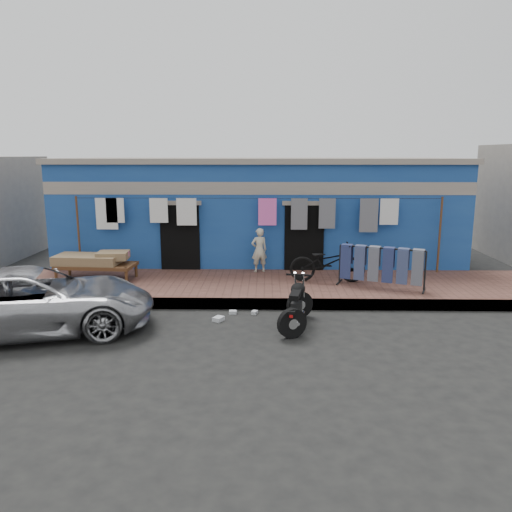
{
  "coord_description": "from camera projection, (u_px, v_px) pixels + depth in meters",
  "views": [
    {
      "loc": [
        0.24,
        -9.37,
        3.47
      ],
      "look_at": [
        0.0,
        2.0,
        1.15
      ],
      "focal_mm": 35.0,
      "sensor_mm": 36.0,
      "label": 1
    }
  ],
  "objects": [
    {
      "name": "bicycle",
      "position": [
        328.0,
        258.0,
        12.75
      ],
      "size": [
        1.93,
        0.75,
        1.23
      ],
      "primitive_type": "imported",
      "rotation": [
        0.0,
        0.0,
        1.53
      ],
      "color": "black",
      "rests_on": "sidewalk"
    },
    {
      "name": "clothesline",
      "position": [
        247.0,
        216.0,
        13.69
      ],
      "size": [
        10.06,
        0.06,
        2.1
      ],
      "color": "brown",
      "rests_on": "sidewalk"
    },
    {
      "name": "building",
      "position": [
        259.0,
        210.0,
        16.39
      ],
      "size": [
        12.2,
        5.2,
        3.36
      ],
      "color": "navy",
      "rests_on": "ground"
    },
    {
      "name": "seated_person",
      "position": [
        259.0,
        250.0,
        13.82
      ],
      "size": [
        0.51,
        0.42,
        1.24
      ],
      "primitive_type": "imported",
      "rotation": [
        0.0,
        0.0,
        3.46
      ],
      "color": "beige",
      "rests_on": "sidewalk"
    },
    {
      "name": "motorcycle",
      "position": [
        296.0,
        303.0,
        10.11
      ],
      "size": [
        1.12,
        1.77,
        1.01
      ],
      "primitive_type": null,
      "rotation": [
        0.0,
        0.0,
        -0.18
      ],
      "color": "black",
      "rests_on": "ground"
    },
    {
      "name": "litter_a",
      "position": [
        233.0,
        312.0,
        11.06
      ],
      "size": [
        0.17,
        0.14,
        0.07
      ],
      "primitive_type": "cube",
      "rotation": [
        0.0,
        0.0,
        0.04
      ],
      "color": "silver",
      "rests_on": "ground"
    },
    {
      "name": "sidewalk",
      "position": [
        257.0,
        287.0,
        12.79
      ],
      "size": [
        28.0,
        3.0,
        0.25
      ],
      "primitive_type": "cube",
      "color": "brown",
      "rests_on": "ground"
    },
    {
      "name": "litter_b",
      "position": [
        255.0,
        312.0,
        11.05
      ],
      "size": [
        0.15,
        0.18,
        0.07
      ],
      "primitive_type": "cube",
      "rotation": [
        0.0,
        0.0,
        1.22
      ],
      "color": "silver",
      "rests_on": "ground"
    },
    {
      "name": "jeans_rack",
      "position": [
        381.0,
        266.0,
        12.25
      ],
      "size": [
        2.48,
        1.95,
        1.04
      ],
      "primitive_type": null,
      "rotation": [
        0.0,
        0.0,
        -0.38
      ],
      "color": "black",
      "rests_on": "sidewalk"
    },
    {
      "name": "charpoy",
      "position": [
        97.0,
        266.0,
        13.02
      ],
      "size": [
        2.24,
        1.3,
        0.71
      ],
      "primitive_type": null,
      "rotation": [
        0.0,
        0.0,
        -0.07
      ],
      "color": "brown",
      "rests_on": "sidewalk"
    },
    {
      "name": "car",
      "position": [
        33.0,
        300.0,
        9.79
      ],
      "size": [
        5.14,
        3.38,
        1.33
      ],
      "primitive_type": "imported",
      "rotation": [
        0.0,
        0.0,
        1.85
      ],
      "color": "#B2B2B7",
      "rests_on": "ground"
    },
    {
      "name": "litter_c",
      "position": [
        218.0,
        319.0,
        10.58
      ],
      "size": [
        0.27,
        0.28,
        0.09
      ],
      "primitive_type": "cube",
      "rotation": [
        0.0,
        0.0,
        1.08
      ],
      "color": "silver",
      "rests_on": "ground"
    },
    {
      "name": "ground",
      "position": [
        254.0,
        333.0,
        9.88
      ],
      "size": [
        80.0,
        80.0,
        0.0
      ],
      "primitive_type": "plane",
      "color": "black",
      "rests_on": "ground"
    },
    {
      "name": "curb",
      "position": [
        256.0,
        304.0,
        11.37
      ],
      "size": [
        28.0,
        0.1,
        0.25
      ],
      "primitive_type": "cube",
      "color": "gray",
      "rests_on": "ground"
    }
  ]
}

